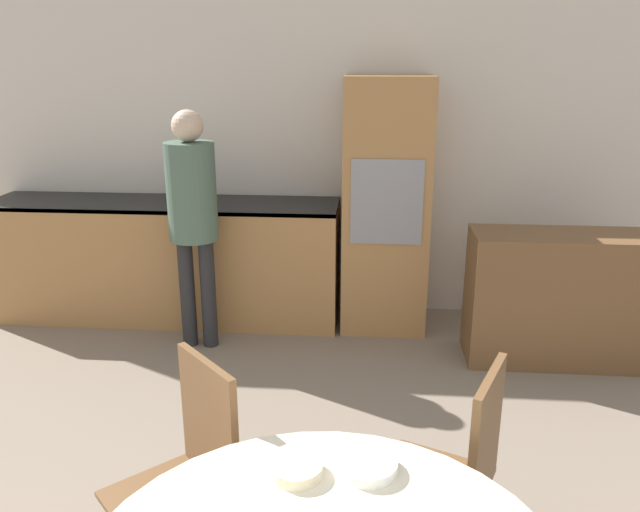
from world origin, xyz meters
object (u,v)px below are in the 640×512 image
chair_far_left (190,469)px  bowl_centre (296,470)px  oven_unit (386,206)px  person_standing (192,205)px  sideboard (557,298)px  chair_far_right (458,470)px  bowl_far (368,466)px

chair_far_left → bowl_centre: 0.60m
oven_unit → person_standing: oven_unit is taller
oven_unit → sideboard: size_ratio=1.60×
chair_far_right → bowl_far: chair_far_right is taller
bowl_centre → bowl_far: bowl_centre is taller
oven_unit → chair_far_right: (0.24, -2.55, -0.42)m
chair_far_left → person_standing: size_ratio=0.56×
sideboard → bowl_centre: (-1.47, -2.41, 0.33)m
person_standing → bowl_far: 2.70m
sideboard → oven_unit: bearing=155.1°
chair_far_right → bowl_far: size_ratio=5.05×
chair_far_left → person_standing: person_standing is taller
person_standing → oven_unit: bearing=21.4°
oven_unit → bowl_far: oven_unit is taller
chair_far_left → bowl_centre: (0.44, -0.32, 0.26)m
sideboard → person_standing: person_standing is taller
chair_far_right → sideboard: bearing=178.6°
oven_unit → chair_far_right: size_ratio=1.99×
sideboard → bowl_far: 2.70m
chair_far_right → person_standing: person_standing is taller
chair_far_right → bowl_centre: (-0.55, -0.40, 0.26)m
chair_far_left → bowl_far: (0.66, -0.28, 0.26)m
bowl_centre → chair_far_right: bearing=35.6°
oven_unit → bowl_far: (-0.10, -2.91, -0.16)m
sideboard → chair_far_right: (-0.91, -2.02, 0.07)m
sideboard → chair_far_right: chair_far_right is taller
bowl_centre → bowl_far: (0.22, 0.04, -0.00)m
bowl_centre → chair_far_left: bearing=144.0°
oven_unit → bowl_centre: (-0.32, -2.94, -0.16)m
sideboard → person_standing: size_ratio=0.70×
sideboard → bowl_centre: sideboard is taller
chair_far_left → chair_far_right: (0.99, 0.08, 0.00)m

